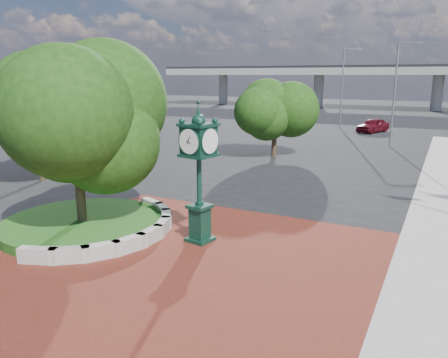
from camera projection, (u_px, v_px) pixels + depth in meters
ground at (194, 253)px, 14.67m from camera, size 200.00×200.00×0.00m
plaza at (178, 263)px, 13.80m from camera, size 12.00×12.00×0.04m
planter_wall at (130, 232)px, 15.81m from camera, size 2.96×6.77×0.54m
grass_bed at (83, 224)px, 16.85m from camera, size 6.10×6.10×0.40m
overpass at (406, 71)px, 73.83m from camera, size 90.00×12.00×7.50m
tree_planter at (76, 134)px, 16.03m from camera, size 5.20×5.20×6.33m
tree_northwest at (36, 107)px, 23.82m from camera, size 5.60×5.60×6.93m
tree_street at (275, 112)px, 31.28m from camera, size 4.40×4.40×5.45m
post_clock at (199, 168)px, 15.02m from camera, size 1.16×1.16×4.92m
parked_car at (373, 125)px, 45.54m from camera, size 3.23×4.64×1.47m
street_lamp_near at (398, 87)px, 35.22m from camera, size 1.89×0.25×8.40m
street_lamp_far at (344, 82)px, 48.54m from camera, size 1.93×0.63×8.71m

